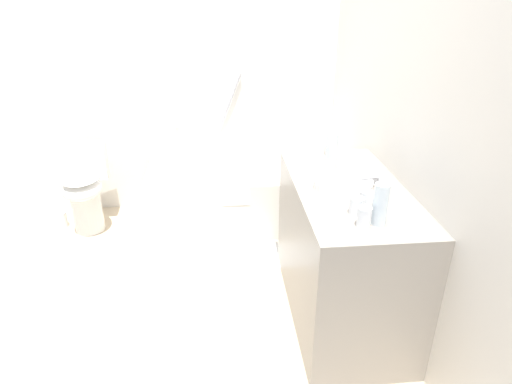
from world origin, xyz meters
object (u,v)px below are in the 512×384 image
at_px(sink_faucet, 377,182).
at_px(toilet_paper_roll, 60,220).
at_px(sink_basin, 343,185).
at_px(drinking_glass_1, 364,217).
at_px(water_bottle_1, 331,142).
at_px(toilet, 84,188).
at_px(drinking_glass_0, 357,206).
at_px(bathtub, 241,193).
at_px(bath_mat, 235,257).
at_px(water_bottle_2, 381,204).
at_px(drinking_glass_3, 330,168).
at_px(drinking_glass_2, 367,199).
at_px(water_bottle_0, 332,148).

relative_size(sink_faucet, toilet_paper_roll, 1.10).
bearing_deg(sink_basin, drinking_glass_1, -92.48).
distance_m(sink_basin, water_bottle_1, 0.52).
distance_m(toilet, drinking_glass_0, 2.39).
bearing_deg(bathtub, water_bottle_1, -52.84).
bearing_deg(bathtub, toilet_paper_roll, 179.15).
bearing_deg(sink_faucet, water_bottle_1, 104.35).
bearing_deg(drinking_glass_1, water_bottle_1, 85.42).
bearing_deg(bath_mat, water_bottle_2, -58.84).
xyz_separation_m(toilet, water_bottle_1, (1.83, -0.72, 0.58)).
bearing_deg(toilet_paper_roll, toilet, -7.23).
distance_m(sink_basin, water_bottle_2, 0.41).
height_order(sink_faucet, drinking_glass_3, drinking_glass_3).
relative_size(water_bottle_1, toilet_paper_roll, 1.43).
distance_m(sink_basin, sink_faucet, 0.19).
relative_size(water_bottle_2, drinking_glass_1, 2.27).
relative_size(drinking_glass_0, drinking_glass_1, 0.86).
distance_m(bath_mat, toilet_paper_roll, 1.57).
height_order(sink_faucet, bath_mat, sink_faucet).
bearing_deg(toilet, water_bottle_2, 42.82).
bearing_deg(sink_basin, drinking_glass_3, 94.70).
xyz_separation_m(sink_basin, sink_faucet, (0.19, 0.00, 0.01)).
height_order(water_bottle_2, drinking_glass_3, water_bottle_2).
xyz_separation_m(drinking_glass_3, toilet_paper_roll, (-2.01, 1.04, -0.82)).
relative_size(bathtub, drinking_glass_0, 18.08).
height_order(toilet, water_bottle_2, water_bottle_2).
xyz_separation_m(drinking_glass_2, toilet_paper_roll, (-2.09, 1.48, -0.83)).
relative_size(water_bottle_0, drinking_glass_2, 2.70).
bearing_deg(toilet_paper_roll, drinking_glass_1, -39.87).
xyz_separation_m(drinking_glass_0, bath_mat, (-0.57, 0.95, -0.89)).
relative_size(sink_basin, water_bottle_1, 1.62).
xyz_separation_m(bathtub, water_bottle_1, (0.55, -0.73, 0.68)).
bearing_deg(sink_faucet, toilet, 147.88).
bearing_deg(drinking_glass_1, drinking_glass_3, 90.01).
xyz_separation_m(bathtub, sink_faucet, (0.68, -1.24, 0.62)).
bearing_deg(drinking_glass_1, toilet, 136.81).
height_order(drinking_glass_0, drinking_glass_2, drinking_glass_0).
bearing_deg(drinking_glass_2, bath_mat, 126.02).
distance_m(drinking_glass_2, toilet_paper_roll, 2.69).
relative_size(water_bottle_1, bath_mat, 0.28).
height_order(sink_faucet, water_bottle_0, water_bottle_0).
bearing_deg(drinking_glass_2, water_bottle_2, -89.91).
bearing_deg(drinking_glass_3, drinking_glass_2, -79.84).
xyz_separation_m(water_bottle_0, drinking_glass_2, (0.04, -0.59, -0.06)).
bearing_deg(toilet, sink_basin, 49.61).
relative_size(toilet, drinking_glass_1, 7.14).
xyz_separation_m(water_bottle_0, drinking_glass_0, (-0.04, -0.66, -0.06)).
xyz_separation_m(drinking_glass_1, drinking_glass_3, (-0.00, 0.64, -0.01)).
relative_size(water_bottle_2, drinking_glass_2, 2.71).
relative_size(toilet, drinking_glass_3, 9.34).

